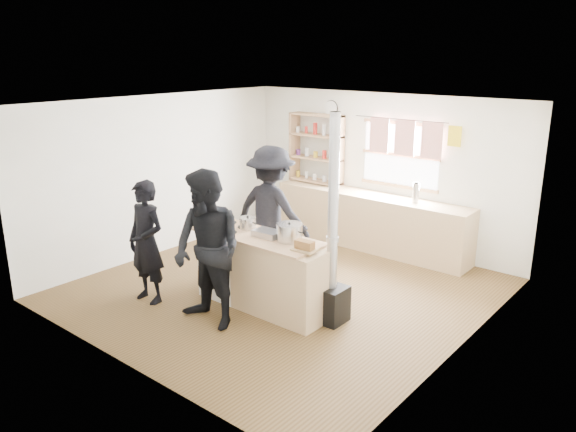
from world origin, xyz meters
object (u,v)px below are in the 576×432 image
(skillet_greens, at_px, (208,226))
(roast_tray, at_px, (267,233))
(thermos, at_px, (416,193))
(person_far, at_px, (271,211))
(cooking_island, at_px, (264,272))
(flue_heater, at_px, (332,270))
(stockpot_counter, at_px, (289,232))
(person_near_right, at_px, (208,250))
(person_near_left, at_px, (146,242))
(bread_board, at_px, (305,246))
(stockpot_stove, at_px, (248,223))

(skillet_greens, height_order, roast_tray, roast_tray)
(thermos, bearing_deg, person_far, -125.39)
(roast_tray, bearing_deg, skillet_greens, -163.24)
(cooking_island, distance_m, flue_heater, 0.94)
(roast_tray, relative_size, stockpot_counter, 1.11)
(person_near_right, bearing_deg, skillet_greens, 139.96)
(thermos, distance_m, person_near_right, 3.64)
(skillet_greens, distance_m, person_far, 1.13)
(cooking_island, xyz_separation_m, person_near_left, (-1.27, -0.81, 0.33))
(roast_tray, distance_m, person_near_right, 0.84)
(skillet_greens, distance_m, bread_board, 1.48)
(roast_tray, bearing_deg, person_far, 128.43)
(roast_tray, distance_m, bread_board, 0.68)
(thermos, bearing_deg, roast_tray, -102.71)
(person_far, bearing_deg, stockpot_stove, 104.75)
(bread_board, bearing_deg, roast_tray, 170.42)
(person_near_right, relative_size, person_far, 1.00)
(stockpot_counter, height_order, person_near_left, person_near_left)
(flue_heater, bearing_deg, stockpot_counter, -169.01)
(roast_tray, distance_m, person_near_left, 1.56)
(stockpot_counter, bearing_deg, roast_tray, -171.31)
(stockpot_stove, bearing_deg, roast_tray, -10.50)
(flue_heater, bearing_deg, cooking_island, -167.33)
(bread_board, xyz_separation_m, flue_heater, (0.20, 0.27, -0.32))
(person_far, bearing_deg, roast_tray, 122.89)
(person_near_left, xyz_separation_m, person_far, (0.60, 1.73, 0.14))
(flue_heater, bearing_deg, person_near_left, -155.01)
(skillet_greens, bearing_deg, stockpot_counter, 14.55)
(thermos, xyz_separation_m, cooking_island, (-0.64, -2.77, -0.59))
(flue_heater, xyz_separation_m, person_near_right, (-1.06, -0.97, 0.27))
(thermos, distance_m, person_far, 2.27)
(cooking_island, height_order, bread_board, bread_board)
(person_far, bearing_deg, skillet_greens, 79.10)
(cooking_island, distance_m, bread_board, 0.87)
(thermos, xyz_separation_m, person_near_left, (-1.91, -3.58, -0.25))
(cooking_island, relative_size, stockpot_counter, 6.13)
(stockpot_stove, xyz_separation_m, person_far, (-0.30, 0.80, -0.07))
(roast_tray, distance_m, stockpot_stove, 0.41)
(roast_tray, height_order, stockpot_stove, stockpot_stove)
(stockpot_stove, bearing_deg, thermos, 69.06)
(cooking_island, relative_size, person_near_left, 1.24)
(stockpot_counter, xyz_separation_m, person_near_right, (-0.50, -0.87, -0.10))
(person_near_right, distance_m, person_far, 1.77)
(skillet_greens, height_order, flue_heater, flue_heater)
(roast_tray, height_order, person_near_left, person_near_left)
(roast_tray, xyz_separation_m, bread_board, (0.67, -0.11, 0.01))
(stockpot_counter, distance_m, person_near_left, 1.86)
(roast_tray, height_order, flue_heater, flue_heater)
(cooking_island, relative_size, bread_board, 6.76)
(cooking_island, relative_size, person_far, 1.05)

